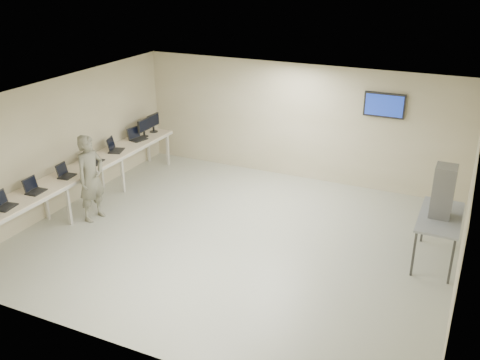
% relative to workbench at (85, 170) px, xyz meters
% --- Properties ---
extents(room, '(8.01, 7.01, 2.81)m').
position_rel_workbench_xyz_m(room, '(3.62, 0.06, 0.58)').
color(room, beige).
rests_on(room, ground).
extents(workbench, '(0.76, 6.00, 0.90)m').
position_rel_workbench_xyz_m(workbench, '(0.00, 0.00, 0.00)').
color(workbench, beige).
rests_on(workbench, ground).
extents(laptop_0, '(0.35, 0.40, 0.29)m').
position_rel_workbench_xyz_m(laptop_0, '(0.00, -2.19, 0.15)').
color(laptop_0, black).
rests_on(laptop_0, workbench).
extents(laptop_1, '(0.31, 0.37, 0.28)m').
position_rel_workbench_xyz_m(laptop_1, '(-0.01, -1.45, 0.15)').
color(laptop_1, black).
rests_on(laptop_1, workbench).
extents(laptop_2, '(0.32, 0.38, 0.27)m').
position_rel_workbench_xyz_m(laptop_2, '(-0.00, -0.59, 0.14)').
color(laptop_2, black).
rests_on(laptop_2, workbench).
extents(laptop_3, '(0.39, 0.44, 0.30)m').
position_rel_workbench_xyz_m(laptop_3, '(-0.01, 0.30, 0.15)').
color(laptop_3, black).
rests_on(laptop_3, workbench).
extents(laptop_4, '(0.43, 0.46, 0.31)m').
position_rel_workbench_xyz_m(laptop_4, '(-0.04, 1.10, 0.15)').
color(laptop_4, black).
rests_on(laptop_4, workbench).
extents(laptop_5, '(0.40, 0.45, 0.30)m').
position_rel_workbench_xyz_m(laptop_5, '(-0.05, 2.00, 0.15)').
color(laptop_5, black).
rests_on(laptop_5, workbench).
extents(monitor_near, '(0.20, 0.45, 0.45)m').
position_rel_workbench_xyz_m(monitor_near, '(-0.01, 2.29, 0.34)').
color(monitor_near, black).
rests_on(monitor_near, workbench).
extents(monitor_far, '(0.21, 0.47, 0.47)m').
position_rel_workbench_xyz_m(monitor_far, '(-0.01, 2.71, 0.35)').
color(monitor_far, black).
rests_on(monitor_far, workbench).
extents(soldier, '(0.51, 0.71, 1.82)m').
position_rel_workbench_xyz_m(soldier, '(0.55, -0.45, 0.08)').
color(soldier, '#57584C').
rests_on(soldier, ground).
extents(side_table, '(0.70, 1.51, 0.91)m').
position_rel_workbench_xyz_m(side_table, '(7.19, 0.73, 0.01)').
color(side_table, gray).
rests_on(side_table, ground).
extents(storage_bins, '(0.35, 0.39, 0.93)m').
position_rel_workbench_xyz_m(storage_bins, '(7.17, 0.73, 0.54)').
color(storage_bins, gray).
rests_on(storage_bins, side_table).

